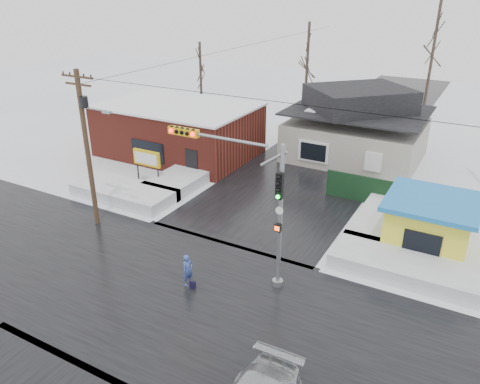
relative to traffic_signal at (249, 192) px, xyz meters
The scene contains 19 objects.
ground 5.94m from the traffic_signal, 129.36° to the right, with size 120.00×120.00×0.00m, color white.
road_ns 5.94m from the traffic_signal, 129.36° to the right, with size 10.00×120.00×0.02m, color black.
road_ew 5.94m from the traffic_signal, 129.36° to the right, with size 120.00×10.00×0.02m, color black.
snowbank_nw 12.81m from the traffic_signal, 160.57° to the left, with size 7.00×3.00×0.80m, color white.
snowbank_ne 8.75m from the traffic_signal, 31.56° to the left, with size 7.00×3.00×0.80m, color white.
snowbank_nside_w 13.70m from the traffic_signal, 136.24° to the left, with size 3.00×8.00×0.80m, color white.
snowbank_nside_e 10.94m from the traffic_signal, 63.18° to the left, with size 3.00×8.00×0.80m, color white.
traffic_signal is the anchor object (origin of this frame).
utility_pole 10.39m from the traffic_signal, behind, with size 3.15×0.44×9.00m.
brick_building 18.87m from the traffic_signal, 135.87° to the left, with size 12.20×8.20×4.12m.
marquee_sign 13.42m from the traffic_signal, 150.28° to the left, with size 2.20×0.21×2.55m.
house 19.13m from the traffic_signal, 91.29° to the left, with size 10.40×8.40×5.76m.
kiosk 10.43m from the traffic_signal, 44.84° to the left, with size 4.60×4.60×2.88m.
fence 12.31m from the traffic_signal, 69.77° to the left, with size 8.00×0.12×1.80m, color black.
tree_far_left 24.16m from the traffic_signal, 105.60° to the left, with size 3.00×3.00×10.00m.
tree_far_mid 25.78m from the traffic_signal, 81.89° to the left, with size 3.00×3.00×12.00m.
tree_far_west 26.75m from the traffic_signal, 128.00° to the left, with size 3.00×3.00×8.00m.
pedestrian 4.75m from the traffic_signal, 137.82° to the right, with size 0.57×0.38×1.57m, color #384D9F.
shopping_bag 5.17m from the traffic_signal, 130.52° to the right, with size 0.28×0.12×0.35m, color black.
Camera 1 is at (11.34, -13.88, 13.11)m, focal length 35.00 mm.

